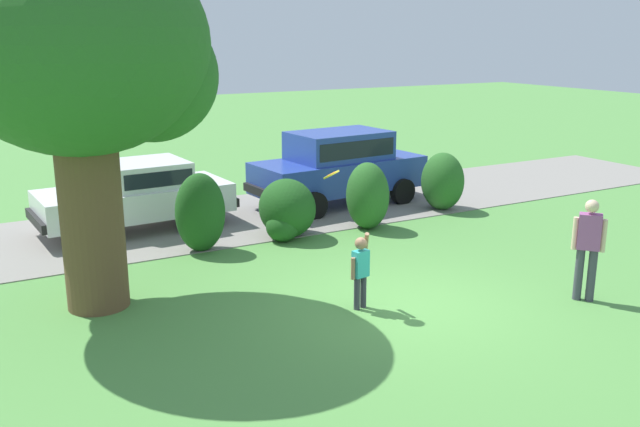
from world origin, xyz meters
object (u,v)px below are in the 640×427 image
(oak_tree_large, at_px, (82,58))
(parked_sedan, at_px, (139,193))
(parked_suv, at_px, (339,164))
(adult_onlooker, at_px, (588,244))
(child_thrower, at_px, (360,267))
(frisbee, at_px, (331,175))

(oak_tree_large, xyz_separation_m, parked_sedan, (1.75, 4.17, -3.14))
(parked_suv, height_order, adult_onlooker, parked_suv)
(oak_tree_large, distance_m, child_thrower, 5.39)
(parked_sedan, height_order, frisbee, frisbee)
(oak_tree_large, relative_size, frisbee, 19.34)
(parked_sedan, bearing_deg, oak_tree_large, -112.73)
(frisbee, bearing_deg, child_thrower, -46.98)
(frisbee, bearing_deg, oak_tree_large, 149.70)
(frisbee, distance_m, adult_onlooker, 4.43)
(oak_tree_large, xyz_separation_m, frisbee, (3.29, -1.92, -1.79))
(oak_tree_large, bearing_deg, parked_suv, 30.07)
(frisbee, bearing_deg, parked_sedan, 104.22)
(oak_tree_large, distance_m, parked_sedan, 5.50)
(parked_sedan, height_order, parked_suv, parked_suv)
(parked_suv, bearing_deg, oak_tree_large, -149.93)
(oak_tree_large, height_order, adult_onlooker, oak_tree_large)
(parked_sedan, xyz_separation_m, child_thrower, (1.88, -6.46, -0.13))
(parked_sedan, distance_m, frisbee, 6.43)
(adult_onlooker, bearing_deg, oak_tree_large, 151.86)
(adult_onlooker, bearing_deg, parked_suv, 91.25)
(parked_suv, relative_size, adult_onlooker, 2.77)
(oak_tree_large, relative_size, adult_onlooker, 3.40)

